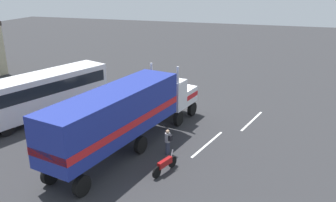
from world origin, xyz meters
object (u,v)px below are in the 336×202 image
person_bystander (168,141)px  motorcycle (165,165)px  parked_bus (42,91)px  semi_truck (126,111)px

person_bystander → motorcycle: (-2.12, -0.50, -0.41)m
person_bystander → parked_bus: 11.61m
person_bystander → motorcycle: bearing=-166.8°
person_bystander → motorcycle: 2.22m
semi_truck → person_bystander: semi_truck is taller
semi_truck → parked_bus: (3.05, 8.42, -0.46)m
motorcycle → person_bystander: bearing=13.2°
semi_truck → parked_bus: 8.97m
semi_truck → motorcycle: 4.36m
motorcycle → parked_bus: bearing=66.0°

